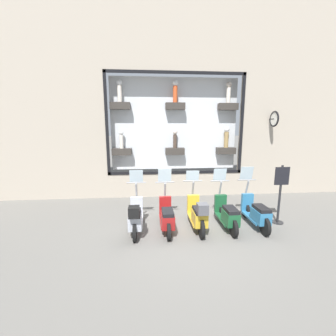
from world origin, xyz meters
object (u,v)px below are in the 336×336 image
Objects in this scene: scooter_teal_0 at (256,213)px; scooter_red_3 at (167,216)px; scooter_green_1 at (227,214)px; scooter_silver_4 at (136,217)px; shop_sign_post at (280,192)px; scooter_yellow_2 at (198,214)px.

scooter_teal_0 reaches higher than scooter_red_3.
scooter_green_1 is (-0.00, 0.89, -0.01)m from scooter_teal_0.
shop_sign_post is (0.28, -4.41, 0.53)m from scooter_silver_4.
scooter_teal_0 is at bearing -89.92° from scooter_red_3.
scooter_teal_0 reaches higher than scooter_silver_4.
shop_sign_post is at bearing -75.81° from scooter_teal_0.
scooter_teal_0 is 1.02m from shop_sign_post.
scooter_silver_4 is at bearing 90.13° from scooter_yellow_2.
scooter_yellow_2 is at bearing -89.87° from scooter_silver_4.
scooter_teal_0 is 0.89m from scooter_green_1.
shop_sign_post is at bearing -86.43° from scooter_silver_4.
scooter_red_3 is at bearing -86.12° from scooter_silver_4.
scooter_red_3 is (-0.00, 2.68, -0.01)m from scooter_teal_0.
scooter_silver_4 is at bearing 93.88° from scooter_red_3.
scooter_yellow_2 is (-0.06, 0.89, 0.05)m from scooter_green_1.
scooter_yellow_2 is 1.01× the size of scooter_red_3.
scooter_silver_4 is 4.45m from shop_sign_post.
scooter_green_1 is at bearing -89.98° from scooter_red_3.
scooter_red_3 reaches higher than scooter_green_1.
scooter_red_3 reaches higher than scooter_yellow_2.
scooter_green_1 is at bearing 97.06° from shop_sign_post.
scooter_teal_0 is at bearing 104.19° from shop_sign_post.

